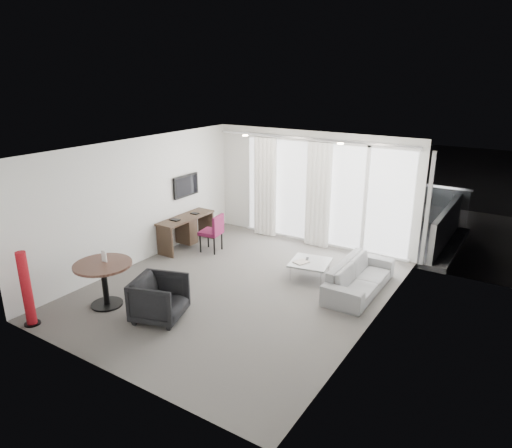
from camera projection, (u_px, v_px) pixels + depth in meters
The scene contains 28 objects.
floor at pixel (239, 288), 8.51m from camera, with size 5.00×6.00×0.00m, color #595550.
ceiling at pixel (237, 149), 7.68m from camera, with size 5.00×6.00×0.00m, color white.
wall_left at pixel (138, 202), 9.37m from camera, with size 0.00×6.00×2.60m, color silver.
wall_right at pixel (375, 250), 6.82m from camera, with size 0.00×6.00×2.60m, color silver.
wall_front at pixel (102, 286), 5.69m from camera, with size 5.00×0.00×2.60m, color silver.
window_panel at pixel (323, 194), 10.36m from camera, with size 4.00×0.02×2.38m, color white, non-canonical shape.
window_frame at pixel (323, 194), 10.35m from camera, with size 4.10×0.06×2.44m, color white, non-canonical shape.
curtain_left at pixel (265, 187), 10.97m from camera, with size 0.60×0.20×2.38m, color white, non-canonical shape.
curtain_right at pixel (318, 195), 10.26m from camera, with size 0.60×0.20×2.38m, color white, non-canonical shape.
curtain_track at pixel (310, 139), 9.99m from camera, with size 4.80×0.04×0.04m, color #B2B2B7, non-canonical shape.
downlight_a at pixel (245, 135), 9.43m from camera, with size 0.12×0.12×0.02m, color #FFE0B2.
downlight_b at pixel (340, 144), 8.36m from camera, with size 0.12×0.12×0.02m, color #FFE0B2.
desk at pixel (186, 232), 10.46m from camera, with size 0.48×1.52×0.71m, color #37281C, non-canonical shape.
tv at pixel (186, 186), 10.49m from camera, with size 0.05×0.80×0.50m, color black, non-canonical shape.
desk_chair at pixel (211, 233), 10.17m from camera, with size 0.47×0.44×0.86m, color maroon, non-canonical shape.
round_table at pixel (105, 284), 7.79m from camera, with size 0.97×0.97×0.78m, color #462A21, non-canonical shape.
menu_card at pixel (105, 265), 7.76m from camera, with size 0.11×0.02×0.19m, color white, non-canonical shape.
red_lamp at pixel (26, 289), 7.11m from camera, with size 0.25×0.25×1.24m, color maroon.
tub_armchair at pixel (159, 299), 7.36m from camera, with size 0.77×0.79×0.72m, color black.
coffee_table at pixel (310, 269), 8.93m from camera, with size 0.73×0.73×0.33m, color gray, non-canonical shape.
remote at pixel (307, 258), 8.96m from camera, with size 0.05×0.18×0.02m, color black, non-canonical shape.
magazine at pixel (301, 261), 8.84m from camera, with size 0.20×0.25×0.01m, color gray, non-canonical shape.
sofa at pixel (360, 277), 8.34m from camera, with size 1.89×0.74×0.55m, color gray.
terrace_slab at pixel (345, 228), 11.98m from camera, with size 5.60×3.00×0.12m, color #4D4D50.
rattan_chair_a at pixel (355, 221), 11.07m from camera, with size 0.56×0.56×0.82m, color brown, non-canonical shape.
rattan_chair_b at pixel (401, 213), 11.54m from camera, with size 0.62×0.62×0.91m, color brown, non-canonical shape.
rattan_table at pixel (372, 221), 11.52m from camera, with size 0.51×0.51×0.51m, color brown, non-canonical shape.
balustrade at pixel (366, 196), 12.96m from camera, with size 5.50×0.06×1.05m, color #B2B2B7, non-canonical shape.
Camera 1 is at (4.40, -6.31, 3.84)m, focal length 32.00 mm.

